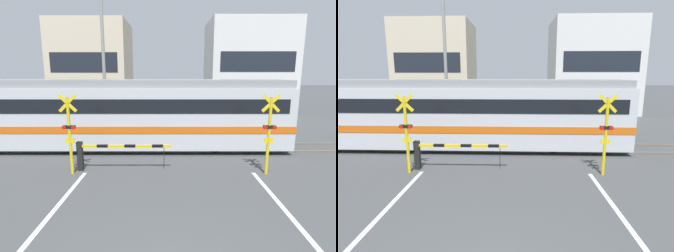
{
  "view_description": "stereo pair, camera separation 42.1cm",
  "coord_description": "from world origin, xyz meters",
  "views": [
    {
      "loc": [
        -0.05,
        -3.29,
        3.76
      ],
      "look_at": [
        0.0,
        7.36,
        1.6
      ],
      "focal_mm": 28.0,
      "sensor_mm": 36.0,
      "label": 1
    },
    {
      "loc": [
        0.37,
        -3.28,
        3.76
      ],
      "look_at": [
        0.0,
        7.36,
        1.6
      ],
      "focal_mm": 28.0,
      "sensor_mm": 36.0,
      "label": 2
    }
  ],
  "objects": [
    {
      "name": "building_right_of_street",
      "position": [
        7.67,
        22.76,
        4.29
      ],
      "size": [
        7.69,
        5.97,
        8.57
      ],
      "color": "white",
      "rests_on": "ground_plane"
    },
    {
      "name": "crossing_signal_right",
      "position": [
        3.68,
        6.11,
        1.67
      ],
      "size": [
        0.68,
        0.15,
        3.03
      ],
      "color": "yellow",
      "rests_on": "ground_plane"
    },
    {
      "name": "rail_track_near",
      "position": [
        0.0,
        8.86,
        0.04
      ],
      "size": [
        50.0,
        0.1,
        0.08
      ],
      "color": "#6B6051",
      "rests_on": "ground_plane"
    },
    {
      "name": "utility_pole_streetside",
      "position": [
        -4.43,
        15.02,
        4.31
      ],
      "size": [
        0.22,
        0.22,
        8.62
      ],
      "color": "gray",
      "rests_on": "ground_plane"
    },
    {
      "name": "crossing_signal_left",
      "position": [
        -3.68,
        6.11,
        1.67
      ],
      "size": [
        0.68,
        0.15,
        3.03
      ],
      "color": "yellow",
      "rests_on": "ground_plane"
    },
    {
      "name": "building_left_of_street",
      "position": [
        -7.29,
        22.76,
        4.23
      ],
      "size": [
        6.92,
        5.97,
        8.46
      ],
      "color": "beige",
      "rests_on": "ground_plane"
    },
    {
      "name": "commuter_train",
      "position": [
        -3.58,
        9.58,
        1.84
      ],
      "size": [
        18.71,
        2.66,
        3.44
      ],
      "color": "silver",
      "rests_on": "ground_plane"
    },
    {
      "name": "rail_track_far",
      "position": [
        0.0,
        10.3,
        0.04
      ],
      "size": [
        50.0,
        0.1,
        0.08
      ],
      "color": "#6B6051",
      "rests_on": "ground_plane"
    },
    {
      "name": "crossing_barrier_near",
      "position": [
        -2.58,
        6.49,
        0.77
      ],
      "size": [
        3.66,
        0.2,
        1.15
      ],
      "color": "black",
      "rests_on": "ground_plane"
    },
    {
      "name": "pedestrian",
      "position": [
        -0.09,
        14.35,
        0.91
      ],
      "size": [
        0.38,
        0.22,
        1.59
      ],
      "color": "#23232D",
      "rests_on": "ground_plane"
    },
    {
      "name": "crossing_barrier_far",
      "position": [
        2.58,
        12.52,
        0.77
      ],
      "size": [
        3.66,
        0.2,
        1.15
      ],
      "color": "black",
      "rests_on": "ground_plane"
    }
  ]
}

